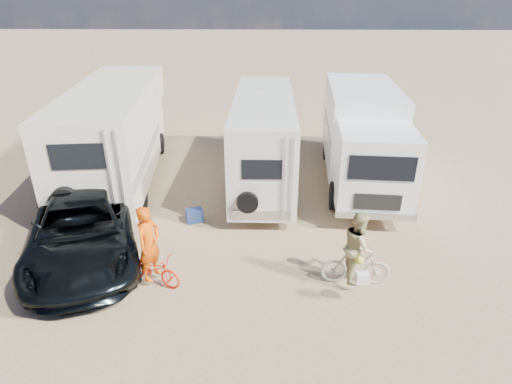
{
  "coord_description": "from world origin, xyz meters",
  "views": [
    {
      "loc": [
        0.5,
        -7.92,
        6.64
      ],
      "look_at": [
        0.26,
        3.1,
        1.3
      ],
      "focal_mm": 29.75,
      "sensor_mm": 36.0,
      "label": 1
    }
  ],
  "objects_px": {
    "bike_man": "(152,268)",
    "rider_man": "(150,250)",
    "bike_woman": "(356,266)",
    "bike_parked": "(376,185)",
    "box_truck": "(363,139)",
    "cooler": "(195,215)",
    "rider_woman": "(357,253)",
    "rv_main": "(263,142)",
    "rv_left": "(116,135)",
    "dark_suv": "(83,227)",
    "crate": "(259,204)"
  },
  "relations": [
    {
      "from": "box_truck",
      "to": "dark_suv",
      "type": "relative_size",
      "value": 1.28
    },
    {
      "from": "rv_main",
      "to": "rider_man",
      "type": "bearing_deg",
      "value": -113.38
    },
    {
      "from": "bike_man",
      "to": "dark_suv",
      "type": "bearing_deg",
      "value": 83.07
    },
    {
      "from": "dark_suv",
      "to": "box_truck",
      "type": "bearing_deg",
      "value": 11.78
    },
    {
      "from": "rv_main",
      "to": "dark_suv",
      "type": "distance_m",
      "value": 6.88
    },
    {
      "from": "box_truck",
      "to": "bike_man",
      "type": "relative_size",
      "value": 4.7
    },
    {
      "from": "cooler",
      "to": "bike_parked",
      "type": "bearing_deg",
      "value": -3.58
    },
    {
      "from": "box_truck",
      "to": "bike_parked",
      "type": "distance_m",
      "value": 1.79
    },
    {
      "from": "rv_left",
      "to": "rider_man",
      "type": "height_order",
      "value": "rv_left"
    },
    {
      "from": "bike_woman",
      "to": "bike_parked",
      "type": "relative_size",
      "value": 1.08
    },
    {
      "from": "bike_man",
      "to": "bike_woman",
      "type": "xyz_separation_m",
      "value": [
        4.98,
        0.09,
        0.09
      ]
    },
    {
      "from": "bike_woman",
      "to": "rv_main",
      "type": "bearing_deg",
      "value": 23.63
    },
    {
      "from": "box_truck",
      "to": "rider_woman",
      "type": "relative_size",
      "value": 4.17
    },
    {
      "from": "bike_man",
      "to": "crate",
      "type": "relative_size",
      "value": 4.02
    },
    {
      "from": "bike_man",
      "to": "rider_man",
      "type": "distance_m",
      "value": 0.54
    },
    {
      "from": "rv_main",
      "to": "rider_man",
      "type": "height_order",
      "value": "rv_main"
    },
    {
      "from": "dark_suv",
      "to": "bike_parked",
      "type": "distance_m",
      "value": 9.53
    },
    {
      "from": "bike_parked",
      "to": "cooler",
      "type": "bearing_deg",
      "value": 107.57
    },
    {
      "from": "rider_man",
      "to": "cooler",
      "type": "distance_m",
      "value": 3.23
    },
    {
      "from": "rider_woman",
      "to": "bike_parked",
      "type": "relative_size",
      "value": 1.15
    },
    {
      "from": "box_truck",
      "to": "bike_man",
      "type": "xyz_separation_m",
      "value": [
        -6.28,
        -6.21,
        -1.26
      ]
    },
    {
      "from": "rv_main",
      "to": "bike_parked",
      "type": "height_order",
      "value": "rv_main"
    },
    {
      "from": "crate",
      "to": "rider_man",
      "type": "bearing_deg",
      "value": -122.8
    },
    {
      "from": "dark_suv",
      "to": "crate",
      "type": "relative_size",
      "value": 14.8
    },
    {
      "from": "rv_left",
      "to": "dark_suv",
      "type": "relative_size",
      "value": 1.5
    },
    {
      "from": "rider_man",
      "to": "rider_woman",
      "type": "bearing_deg",
      "value": -65.62
    },
    {
      "from": "bike_man",
      "to": "crate",
      "type": "height_order",
      "value": "bike_man"
    },
    {
      "from": "box_truck",
      "to": "bike_man",
      "type": "distance_m",
      "value": 8.93
    },
    {
      "from": "bike_man",
      "to": "cooler",
      "type": "distance_m",
      "value": 3.14
    },
    {
      "from": "rv_main",
      "to": "rider_man",
      "type": "xyz_separation_m",
      "value": [
        -2.68,
        -6.09,
        -0.63
      ]
    },
    {
      "from": "dark_suv",
      "to": "bike_man",
      "type": "relative_size",
      "value": 3.68
    },
    {
      "from": "cooler",
      "to": "bike_man",
      "type": "bearing_deg",
      "value": -121.18
    },
    {
      "from": "bike_woman",
      "to": "bike_parked",
      "type": "height_order",
      "value": "bike_woman"
    },
    {
      "from": "rider_man",
      "to": "bike_man",
      "type": "bearing_deg",
      "value": -156.63
    },
    {
      "from": "rider_woman",
      "to": "bike_woman",
      "type": "bearing_deg",
      "value": 0.0
    },
    {
      "from": "bike_parked",
      "to": "rv_main",
      "type": "bearing_deg",
      "value": 74.45
    },
    {
      "from": "box_truck",
      "to": "rider_woman",
      "type": "distance_m",
      "value": 6.31
    },
    {
      "from": "rider_woman",
      "to": "cooler",
      "type": "distance_m",
      "value": 5.39
    },
    {
      "from": "dark_suv",
      "to": "cooler",
      "type": "bearing_deg",
      "value": 15.47
    },
    {
      "from": "box_truck",
      "to": "rider_man",
      "type": "bearing_deg",
      "value": -130.95
    },
    {
      "from": "rv_main",
      "to": "bike_woman",
      "type": "bearing_deg",
      "value": -68.67
    },
    {
      "from": "rv_main",
      "to": "rider_woman",
      "type": "height_order",
      "value": "rv_main"
    },
    {
      "from": "bike_man",
      "to": "rider_woman",
      "type": "xyz_separation_m",
      "value": [
        4.98,
        0.09,
        0.48
      ]
    },
    {
      "from": "rider_man",
      "to": "crate",
      "type": "height_order",
      "value": "rider_man"
    },
    {
      "from": "rv_main",
      "to": "cooler",
      "type": "distance_m",
      "value": 3.94
    },
    {
      "from": "rv_left",
      "to": "bike_parked",
      "type": "distance_m",
      "value": 9.56
    },
    {
      "from": "box_truck",
      "to": "crate",
      "type": "bearing_deg",
      "value": -144.53
    },
    {
      "from": "rv_main",
      "to": "bike_woman",
      "type": "distance_m",
      "value": 6.52
    },
    {
      "from": "bike_woman",
      "to": "bike_parked",
      "type": "distance_m",
      "value": 5.17
    },
    {
      "from": "rv_main",
      "to": "crate",
      "type": "relative_size",
      "value": 18.62
    }
  ]
}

